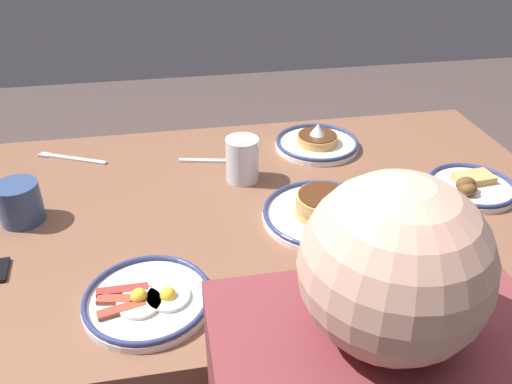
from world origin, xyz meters
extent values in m
cube|color=brown|center=(0.00, 0.00, 0.70)|extent=(1.47, 0.90, 0.04)
cylinder|color=brown|center=(-0.64, -0.35, 0.34)|extent=(0.05, 0.05, 0.68)
cylinder|color=brown|center=(0.64, -0.35, 0.34)|extent=(0.05, 0.05, 0.68)
cylinder|color=white|center=(-0.21, -0.26, 0.73)|extent=(0.24, 0.24, 0.01)
torus|color=navy|center=(-0.21, -0.26, 0.74)|extent=(0.23, 0.23, 0.01)
cylinder|color=#DA9C51|center=(-0.21, -0.26, 0.74)|extent=(0.12, 0.12, 0.01)
cylinder|color=tan|center=(-0.21, -0.26, 0.75)|extent=(0.11, 0.11, 0.01)
cylinder|color=#4C2814|center=(-0.21, -0.26, 0.76)|extent=(0.11, 0.11, 0.00)
cone|color=white|center=(-0.21, -0.26, 0.78)|extent=(0.04, 0.04, 0.03)
cylinder|color=white|center=(0.27, 0.29, 0.73)|extent=(0.24, 0.24, 0.01)
torus|color=navy|center=(0.27, 0.29, 0.74)|extent=(0.23, 0.23, 0.01)
cylinder|color=white|center=(0.23, 0.30, 0.74)|extent=(0.08, 0.08, 0.01)
sphere|color=yellow|center=(0.23, 0.30, 0.75)|extent=(0.03, 0.03, 0.03)
cylinder|color=white|center=(0.29, 0.31, 0.74)|extent=(0.08, 0.08, 0.01)
sphere|color=yellow|center=(0.29, 0.29, 0.75)|extent=(0.03, 0.03, 0.03)
cube|color=maroon|center=(0.32, 0.27, 0.74)|extent=(0.09, 0.02, 0.01)
cube|color=#9A402E|center=(0.32, 0.29, 0.74)|extent=(0.09, 0.04, 0.01)
cube|color=#963F2A|center=(0.32, 0.32, 0.74)|extent=(0.09, 0.04, 0.01)
cylinder|color=white|center=(-0.12, 0.08, 0.73)|extent=(0.27, 0.27, 0.01)
torus|color=navy|center=(-0.12, 0.08, 0.74)|extent=(0.27, 0.27, 0.01)
cylinder|color=tan|center=(-0.12, 0.08, 0.74)|extent=(0.13, 0.13, 0.01)
cylinder|color=tan|center=(-0.12, 0.08, 0.75)|extent=(0.12, 0.12, 0.01)
cylinder|color=tan|center=(-0.12, 0.08, 0.77)|extent=(0.13, 0.13, 0.01)
cylinder|color=tan|center=(-0.12, 0.08, 0.78)|extent=(0.12, 0.12, 0.01)
cylinder|color=#4C2814|center=(-0.12, 0.08, 0.79)|extent=(0.12, 0.12, 0.00)
cylinder|color=white|center=(-0.52, 0.03, 0.73)|extent=(0.21, 0.21, 0.01)
torus|color=navy|center=(-0.52, 0.03, 0.74)|extent=(0.21, 0.21, 0.01)
cube|color=tan|center=(-0.53, 0.01, 0.74)|extent=(0.10, 0.07, 0.02)
ellipsoid|color=brown|center=(-0.49, 0.05, 0.75)|extent=(0.05, 0.04, 0.04)
ellipsoid|color=brown|center=(-0.49, 0.05, 0.75)|extent=(0.04, 0.03, 0.03)
ellipsoid|color=brown|center=(-0.48, 0.06, 0.75)|extent=(0.04, 0.03, 0.03)
ellipsoid|color=#5A2F20|center=(-0.49, 0.05, 0.75)|extent=(0.03, 0.02, 0.02)
ellipsoid|color=brown|center=(-0.48, 0.07, 0.75)|extent=(0.04, 0.03, 0.03)
cylinder|color=#334772|center=(0.55, -0.03, 0.77)|extent=(0.10, 0.10, 0.09)
torus|color=#334772|center=(0.57, -0.08, 0.77)|extent=(0.04, 0.06, 0.06)
cylinder|color=brown|center=(0.55, -0.03, 0.80)|extent=(0.08, 0.08, 0.01)
cylinder|color=silver|center=(0.03, -0.13, 0.78)|extent=(0.08, 0.08, 0.11)
cylinder|color=black|center=(0.03, -0.13, 0.76)|extent=(0.07, 0.07, 0.08)
cube|color=silver|center=(0.47, -0.31, 0.72)|extent=(0.19, 0.10, 0.01)
cube|color=silver|center=(0.55, -0.36, 0.73)|extent=(0.03, 0.02, 0.00)
cube|color=silver|center=(0.55, -0.35, 0.73)|extent=(0.03, 0.02, 0.00)
cube|color=silver|center=(0.55, -0.35, 0.73)|extent=(0.03, 0.02, 0.00)
cube|color=silver|center=(0.56, -0.34, 0.73)|extent=(0.03, 0.02, 0.00)
cube|color=silver|center=(0.10, -0.23, 0.72)|extent=(0.18, 0.05, 0.01)
ellipsoid|color=silver|center=(0.01, -0.21, 0.73)|extent=(0.04, 0.03, 0.01)
sphere|color=#DCA78D|center=(0.00, 0.66, 1.07)|extent=(0.19, 0.19, 0.19)
cylinder|color=tan|center=(-0.07, 0.48, 0.76)|extent=(0.08, 0.08, 0.26)
camera|label=1|loc=(0.20, 1.02, 1.40)|focal=36.68mm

